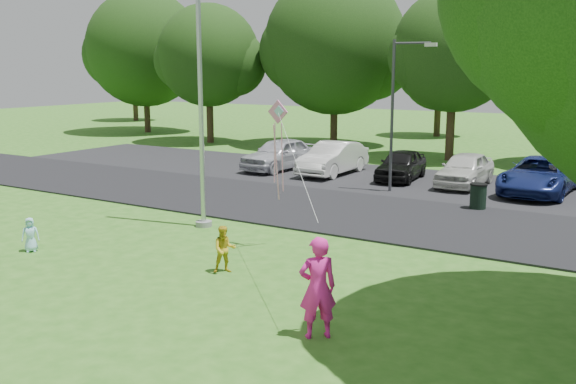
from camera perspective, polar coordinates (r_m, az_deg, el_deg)
The scene contains 12 objects.
ground at distance 13.93m, azimuth -9.22°, elevation -9.12°, with size 120.00×120.00×0.00m, color #316E1D.
park_road at distance 21.26m, azimuth 6.77°, elevation -1.93°, with size 60.00×6.00×0.06m, color black.
parking_strip at distance 27.19m, azimuth 12.54°, elevation 0.72°, with size 42.00×7.00×0.06m, color black.
flagpole at distance 19.18m, azimuth -7.80°, elevation 9.13°, with size 0.50×0.50×10.00m.
street_lamp at distance 24.69m, azimuth 9.80°, elevation 7.87°, with size 1.62×0.41×5.79m.
trash_can at distance 22.62m, azimuth 16.55°, elevation -0.42°, with size 0.58×0.58×0.91m.
tree_row at distance 34.81m, azimuth 20.31°, elevation 11.90°, with size 64.35×11.94×10.88m.
parked_cars at distance 26.84m, azimuth 13.60°, elevation 2.09°, with size 17.11×5.09×1.48m.
woman at distance 11.48m, azimuth 2.65°, elevation -8.48°, with size 0.68×0.45×1.86m, color #F5209B.
child_yellow at distance 15.18m, azimuth -5.67°, elevation -5.09°, with size 0.55×0.43×1.13m, color gold.
child_blue at distance 18.13m, azimuth -21.93°, elevation -3.54°, with size 0.45×0.29×0.91m, color #A3E1F9.
kite at distance 16.57m, azimuth -0.85°, elevation 5.55°, with size 4.02×4.81×2.67m.
Camera 1 is at (8.63, -9.85, 4.76)m, focal length 40.00 mm.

